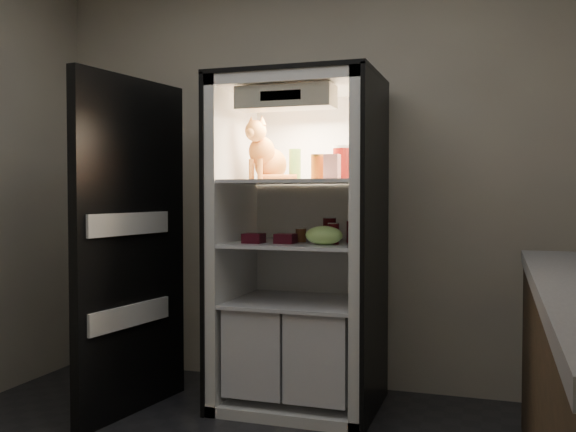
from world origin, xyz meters
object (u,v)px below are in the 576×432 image
Objects in this scene: tabby_cat at (266,157)px; cream_carton at (332,167)px; condiment_jar at (301,235)px; pepper_jar at (343,163)px; soda_can_c at (333,233)px; parmesan_shaker at (295,165)px; berry_box_right at (286,238)px; salsa_jar at (318,167)px; mayo_tub at (319,170)px; berry_box_left at (254,238)px; soda_can_b at (353,232)px; soda_can_a at (329,229)px; refrigerator at (301,267)px; grape_bag at (324,235)px.

cream_carton is at bearing -6.79° from tabby_cat.
cream_carton is 1.59× the size of condiment_jar.
pepper_jar reaches higher than soda_can_c.
berry_box_right is at bearing -93.17° from parmesan_shaker.
salsa_jar is (0.16, -0.11, -0.02)m from parmesan_shaker.
mayo_tub is 0.32m from cream_carton.
salsa_jar is 1.64× the size of condiment_jar.
mayo_tub is at bearing 118.68° from cream_carton.
condiment_jar is 0.27m from berry_box_left.
soda_can_b is at bearing 33.00° from salsa_jar.
tabby_cat is 0.18m from parmesan_shaker.
soda_can_a is (0.36, 0.05, -0.42)m from tabby_cat.
mayo_tub is 1.14× the size of berry_box_left.
cream_carton is (0.23, -0.18, 0.56)m from refrigerator.
pepper_jar is at bearing 21.16° from berry_box_left.
cream_carton is 0.45m from condiment_jar.
cream_carton is 0.47m from berry_box_right.
refrigerator reaches higher than cream_carton.
pepper_jar is at bearing 70.51° from grape_bag.
soda_can_c reaches higher than berry_box_left.
parmesan_shaker is 1.42× the size of soda_can_b.
berry_box_right is at bearing -156.56° from soda_can_b.
refrigerator is 22.51× the size of condiment_jar.
cream_carton reaches higher than soda_can_a.
mayo_tub is 0.40m from condiment_jar.
tabby_cat is at bearing 159.59° from cream_carton.
parmesan_shaker is 0.28m from pepper_jar.
refrigerator is 5.11× the size of tabby_cat.
cream_carton reaches higher than condiment_jar.
soda_can_b reaches higher than grape_bag.
pepper_jar is 1.51× the size of soda_can_b.
mayo_tub is 0.43m from soda_can_b.
parmesan_shaker is 1.44× the size of mayo_tub.
grape_bag reaches higher than berry_box_right.
grape_bag is at bearing -156.32° from cream_carton.
soda_can_c is at bearing -103.68° from pepper_jar.
refrigerator is 10.65× the size of parmesan_shaker.
mayo_tub is 0.89× the size of soda_can_a.
cream_carton is 0.41m from soda_can_a.
berry_box_right is (-0.26, -0.03, -0.03)m from soda_can_c.
grape_bag is (0.19, -0.20, 0.20)m from refrigerator.
salsa_jar is 1.03× the size of cream_carton.
condiment_jar is (0.22, -0.03, -0.45)m from tabby_cat.
cream_carton is (0.15, -0.28, 0.00)m from mayo_tub.
refrigerator is 13.73× the size of salsa_jar.
soda_can_c reaches higher than grape_bag.
tabby_cat is 0.50m from condiment_jar.
tabby_cat is 1.81× the size of grape_bag.
pepper_jar is 0.39m from soda_can_a.
pepper_jar is at bearing 82.06° from cream_carton.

